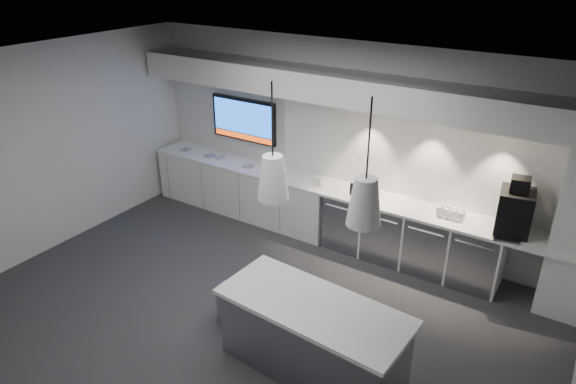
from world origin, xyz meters
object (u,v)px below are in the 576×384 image
Objects in this scene: bin at (230,304)px; wall_tv at (244,120)px; coffee_machine at (515,210)px; island at (313,337)px.

wall_tv is at bearing 123.34° from bin.
coffee_machine reaches higher than bin.
island is 1.27m from bin.
island is at bearing -7.42° from bin.
island is (3.00, -2.82, -1.13)m from wall_tv.
coffee_machine reaches higher than island.
wall_tv is 4.27m from island.
island is 3.02m from coffee_machine.
coffee_machine is at bearing 65.59° from island.
coffee_machine is at bearing 42.57° from bin.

